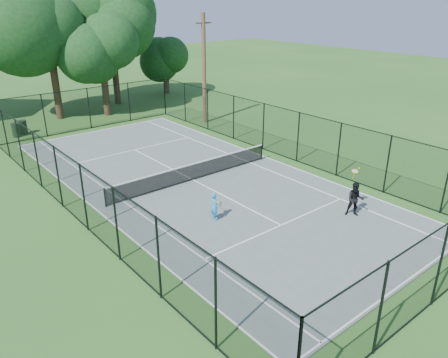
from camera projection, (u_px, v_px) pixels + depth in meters
ground at (194, 181)px, 23.22m from camera, size 120.00×120.00×0.00m
tennis_court at (194, 181)px, 23.21m from camera, size 11.00×24.00×0.06m
tennis_net at (193, 171)px, 22.99m from camera, size 10.08×0.08×0.95m
fence at (193, 155)px, 22.64m from camera, size 13.10×26.10×3.00m
tree_near_left at (49, 41)px, 32.77m from camera, size 7.46×7.46×9.73m
tree_near_mid at (102, 58)px, 34.35m from camera, size 5.65×5.65×7.39m
tree_near_right at (112, 35)px, 37.66m from camera, size 6.82×6.82×9.41m
tree_far_right at (165, 61)px, 43.02m from camera, size 3.91×3.91×5.17m
trash_bin_left at (16, 130)px, 30.33m from camera, size 0.58×0.58×0.96m
trash_bin_right at (23, 127)px, 30.97m from camera, size 0.58×0.58×0.98m
utility_pole at (204, 69)px, 32.48m from camera, size 1.40×0.30×8.03m
player_blue at (215, 206)px, 18.89m from camera, size 0.79×0.53×1.28m
player_black at (355, 199)px, 19.19m from camera, size 1.09×0.97×2.03m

